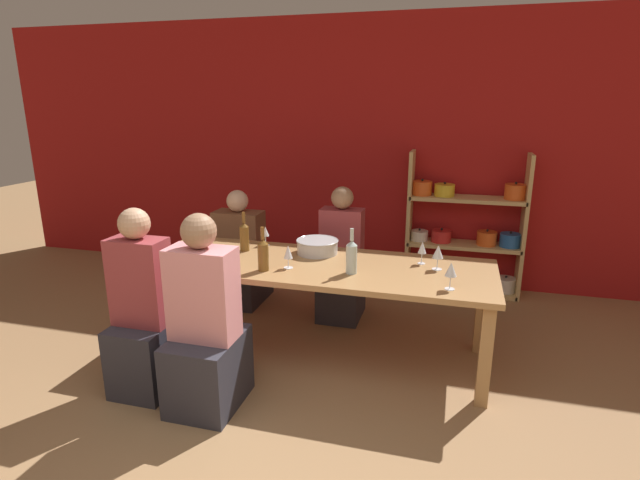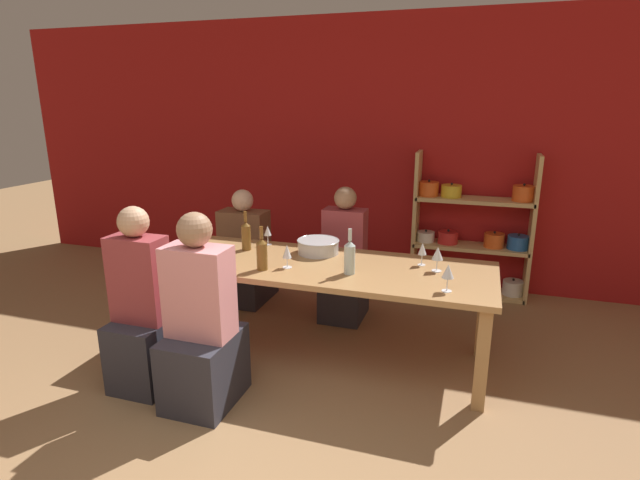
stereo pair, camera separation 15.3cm
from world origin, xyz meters
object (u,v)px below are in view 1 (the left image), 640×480
mixing_bowl (317,246)px  wine_glass_white_c (422,248)px  wine_bottle_dark (263,254)px  person_far_b (240,262)px  shelf_unit (463,237)px  wine_glass_empty_b (265,232)px  person_far_a (341,270)px  person_near_b (206,338)px  wine_bottle_green (352,256)px  wine_glass_empty_a (178,251)px  wine_bottle_amber (244,236)px  wine_glass_empty_c (451,270)px  wine_glass_white_b (195,230)px  wine_glass_red_a (438,253)px  wine_glass_white_a (288,253)px  dining_table (316,273)px  person_near_a (145,324)px

mixing_bowl → wine_glass_white_c: bearing=-3.4°
wine_bottle_dark → person_far_b: bearing=122.3°
shelf_unit → wine_glass_empty_b: 2.06m
shelf_unit → person_far_a: 1.39m
wine_glass_white_c → person_near_b: bearing=-140.4°
shelf_unit → person_far_b: 2.21m
wine_bottle_green → person_far_a: (-0.26, 0.85, -0.42)m
wine_glass_empty_a → wine_bottle_amber: bearing=62.6°
wine_glass_empty_c → person_near_b: size_ratio=0.14×
wine_glass_white_c → wine_glass_empty_a: bearing=-161.1°
shelf_unit → wine_glass_white_b: bearing=-147.6°
wine_glass_red_a → wine_glass_white_a: bearing=-166.1°
wine_bottle_dark → wine_glass_white_a: size_ratio=1.86×
wine_glass_empty_b → person_near_b: bearing=-87.6°
shelf_unit → wine_glass_white_a: size_ratio=8.29×
mixing_bowl → wine_bottle_dark: 0.56m
dining_table → wine_bottle_amber: (-0.63, 0.15, 0.20)m
wine_bottle_green → wine_bottle_amber: 0.97m
shelf_unit → wine_bottle_dark: shelf_unit is taller
wine_glass_empty_b → person_far_a: (0.56, 0.37, -0.40)m
wine_bottle_amber → person_far_b: bearing=118.2°
wine_glass_white_a → person_far_b: size_ratio=0.16×
wine_glass_white_b → person_far_a: 1.30m
wine_glass_empty_c → person_far_a: size_ratio=0.15×
shelf_unit → wine_glass_empty_a: bearing=-134.1°
dining_table → mixing_bowl: (-0.06, 0.24, 0.14)m
mixing_bowl → wine_bottle_dark: wine_bottle_dark is taller
wine_bottle_amber → wine_glass_empty_b: size_ratio=1.98×
wine_glass_red_a → wine_glass_empty_c: wine_glass_empty_c is taller
dining_table → wine_glass_empty_a: wine_glass_empty_a is taller
wine_bottle_green → wine_glass_empty_c: (0.66, -0.13, 0.01)m
shelf_unit → wine_bottle_amber: bearing=-138.4°
wine_glass_empty_a → wine_glass_empty_c: (1.86, 0.10, 0.00)m
wine_bottle_amber → wine_glass_empty_c: 1.64m
wine_bottle_green → person_far_a: size_ratio=0.27×
wine_glass_white_c → person_near_a: 1.98m
person_near_b → wine_glass_white_c: bearing=39.6°
shelf_unit → wine_glass_empty_c: bearing=-92.7°
wine_glass_empty_a → wine_glass_white_a: bearing=16.0°
wine_bottle_green → wine_glass_red_a: bearing=22.7°
wine_bottle_green → wine_bottle_amber: (-0.92, 0.30, -0.00)m
wine_glass_white_a → wine_glass_red_a: size_ratio=0.96×
shelf_unit → wine_glass_empty_c: size_ratio=7.88×
person_near_b → person_far_b: bearing=107.3°
wine_glass_red_a → person_far_b: bearing=158.5°
wine_glass_white_c → person_far_a: (-0.72, 0.52, -0.41)m
wine_bottle_amber → wine_glass_empty_b: wine_bottle_amber is taller
wine_glass_empty_b → wine_bottle_green: bearing=-30.4°
wine_bottle_green → wine_glass_white_c: 0.56m
person_near_b → person_far_b: size_ratio=1.16×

